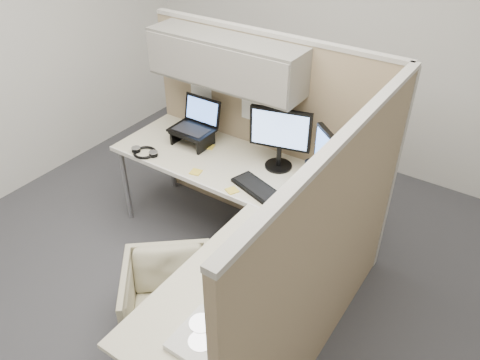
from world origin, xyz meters
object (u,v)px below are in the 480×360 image
Objects in this scene: monitor_left at (280,134)px; keyboard at (262,192)px; office_chair at (169,296)px; desk at (233,210)px.

keyboard is at bearing -92.57° from monitor_left.
monitor_left reaches higher than office_chair.
desk is 0.24m from keyboard.
keyboard is at bearing 34.59° from office_chair.
desk is 4.29× the size of monitor_left.
keyboard is at bearing 67.87° from desk.
monitor_left is 0.44m from keyboard.
keyboard reaches higher than desk.
office_chair is at bearing -102.95° from desk.
desk is 0.69m from office_chair.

